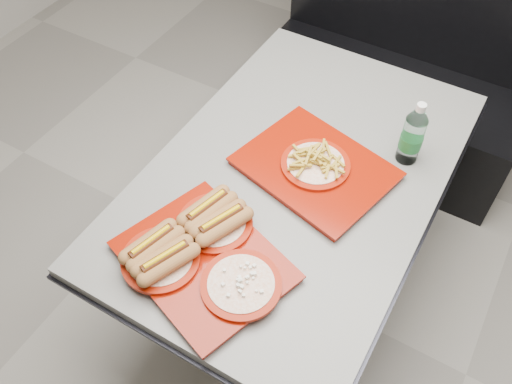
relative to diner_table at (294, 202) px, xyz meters
The scene contains 6 objects.
ground 0.58m from the diner_table, ahead, with size 6.00×6.00×0.00m, color gray.
diner_table is the anchor object (origin of this frame).
booth_bench 1.11m from the diner_table, 90.00° to the left, with size 1.30×0.57×1.35m.
tray_near 0.50m from the diner_table, 100.53° to the right, with size 0.56×0.50×0.10m.
tray_far 0.20m from the diner_table, 32.29° to the left, with size 0.55×0.47×0.09m.
water_bottle 0.47m from the diner_table, 39.65° to the left, with size 0.08×0.08×0.24m.
Camera 1 is at (0.49, -1.11, 2.10)m, focal length 38.00 mm.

